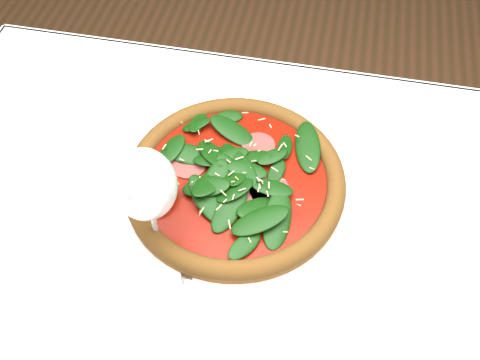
% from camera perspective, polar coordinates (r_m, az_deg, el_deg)
% --- Properties ---
extents(dining_table, '(1.21, 0.81, 0.75)m').
position_cam_1_polar(dining_table, '(0.87, 2.00, -10.44)').
color(dining_table, white).
rests_on(dining_table, ground).
extents(plate, '(0.39, 0.39, 0.02)m').
position_cam_1_polar(plate, '(0.83, -0.55, -0.71)').
color(plate, silver).
rests_on(plate, dining_table).
extents(pizza, '(0.44, 0.44, 0.04)m').
position_cam_1_polar(pizza, '(0.81, -0.56, 0.22)').
color(pizza, '#995C25').
rests_on(pizza, plate).
extents(wine_glass, '(0.08, 0.08, 0.20)m').
position_cam_1_polar(wine_glass, '(0.68, -10.07, -0.75)').
color(wine_glass, silver).
rests_on(wine_glass, dining_table).
extents(napkin, '(0.18, 0.14, 0.01)m').
position_cam_1_polar(napkin, '(0.74, -5.48, -12.16)').
color(napkin, white).
rests_on(napkin, dining_table).
extents(fork, '(0.08, 0.16, 0.00)m').
position_cam_1_polar(fork, '(0.75, -5.75, -9.82)').
color(fork, silver).
rests_on(fork, napkin).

